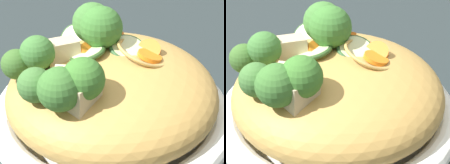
% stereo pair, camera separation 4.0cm
% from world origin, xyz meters
% --- Properties ---
extents(ground_plane, '(3.00, 3.00, 0.00)m').
position_xyz_m(ground_plane, '(0.00, 0.00, 0.00)').
color(ground_plane, '#262F31').
extents(serving_bowl, '(0.30, 0.30, 0.05)m').
position_xyz_m(serving_bowl, '(0.00, 0.00, 0.02)').
color(serving_bowl, white).
rests_on(serving_bowl, ground_plane).
extents(noodle_heap, '(0.25, 0.25, 0.10)m').
position_xyz_m(noodle_heap, '(-0.00, 0.00, 0.06)').
color(noodle_heap, tan).
rests_on(noodle_heap, serving_bowl).
extents(broccoli_florets, '(0.14, 0.17, 0.08)m').
position_xyz_m(broccoli_florets, '(-0.02, -0.04, 0.12)').
color(broccoli_florets, '#99AB69').
rests_on(broccoli_florets, serving_bowl).
extents(carrot_coins, '(0.11, 0.10, 0.02)m').
position_xyz_m(carrot_coins, '(0.00, 0.03, 0.11)').
color(carrot_coins, orange).
rests_on(carrot_coins, serving_bowl).
extents(zucchini_slices, '(0.13, 0.10, 0.04)m').
position_xyz_m(zucchini_slices, '(-0.03, 0.01, 0.11)').
color(zucchini_slices, beige).
rests_on(zucchini_slices, serving_bowl).
extents(chicken_chunks, '(0.13, 0.08, 0.03)m').
position_xyz_m(chicken_chunks, '(-0.02, -0.05, 0.10)').
color(chicken_chunks, beige).
rests_on(chicken_chunks, serving_bowl).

